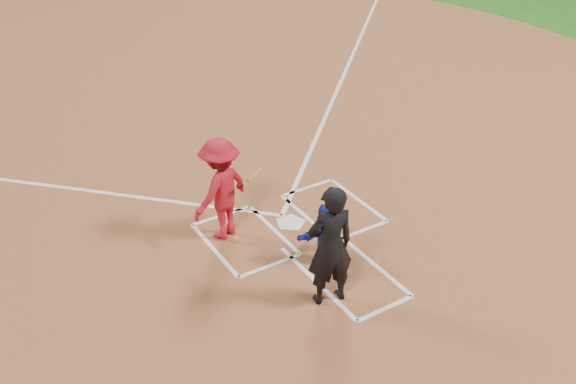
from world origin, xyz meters
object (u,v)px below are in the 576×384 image
home_plate (290,223)px  umpire (330,246)px  catcher (325,234)px  batter_at_plate (221,189)px

home_plate → umpire: size_ratio=0.29×
catcher → batter_at_plate: size_ratio=0.57×
umpire → batter_at_plate: (-0.60, 2.47, -0.07)m
batter_at_plate → home_plate: bearing=-15.4°
home_plate → batter_at_plate: size_ratio=0.31×
catcher → umpire: bearing=53.4°
catcher → umpire: 1.12m
home_plate → catcher: (-0.10, -1.27, 0.55)m
home_plate → umpire: umpire is taller
catcher → batter_at_plate: (-1.12, 1.60, 0.41)m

